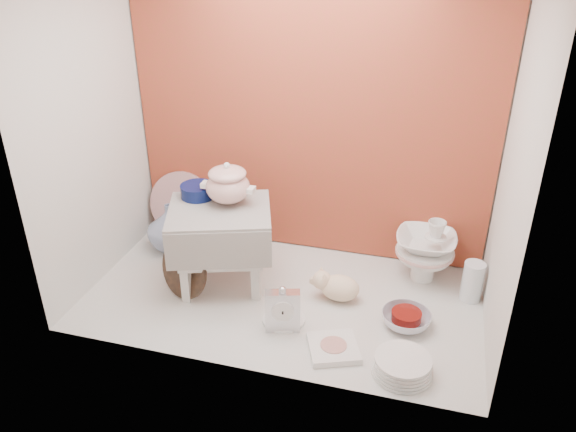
# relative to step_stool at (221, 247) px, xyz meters

# --- Properties ---
(ground) EXTENTS (1.80, 1.80, 0.00)m
(ground) POSITION_rel_step_stool_xyz_m (0.31, -0.03, -0.20)
(ground) COLOR silver
(ground) RESTS_ON ground
(niche_shell) EXTENTS (1.86, 1.03, 1.53)m
(niche_shell) POSITION_rel_step_stool_xyz_m (0.31, 0.15, 0.73)
(niche_shell) COLOR #A73529
(niche_shell) RESTS_ON ground
(step_stool) EXTENTS (0.56, 0.52, 0.40)m
(step_stool) POSITION_rel_step_stool_xyz_m (0.00, 0.00, 0.00)
(step_stool) COLOR silver
(step_stool) RESTS_ON ground
(soup_tureen) EXTENTS (0.32, 0.32, 0.20)m
(soup_tureen) POSITION_rel_step_stool_xyz_m (0.02, 0.07, 0.30)
(soup_tureen) COLOR white
(soup_tureen) RESTS_ON step_stool
(cobalt_bowl) EXTENTS (0.19, 0.19, 0.06)m
(cobalt_bowl) POSITION_rel_step_stool_xyz_m (-0.14, 0.10, 0.23)
(cobalt_bowl) COLOR #091346
(cobalt_bowl) RESTS_ON step_stool
(floral_platter) EXTENTS (0.37, 0.11, 0.37)m
(floral_platter) POSITION_rel_step_stool_xyz_m (-0.38, 0.39, -0.02)
(floral_platter) COLOR beige
(floral_platter) RESTS_ON ground
(blue_white_vase) EXTENTS (0.30, 0.30, 0.26)m
(blue_white_vase) POSITION_rel_step_stool_xyz_m (-0.38, 0.24, -0.07)
(blue_white_vase) COLOR silver
(blue_white_vase) RESTS_ON ground
(lacquer_tray) EXTENTS (0.29, 0.19, 0.27)m
(lacquer_tray) POSITION_rel_step_stool_xyz_m (-0.14, -0.13, -0.06)
(lacquer_tray) COLOR black
(lacquer_tray) RESTS_ON ground
(mantel_clock) EXTENTS (0.16, 0.09, 0.21)m
(mantel_clock) POSITION_rel_step_stool_xyz_m (0.37, -0.26, -0.09)
(mantel_clock) COLOR silver
(mantel_clock) RESTS_ON ground
(plush_pig) EXTENTS (0.27, 0.22, 0.14)m
(plush_pig) POSITION_rel_step_stool_xyz_m (0.57, 0.02, -0.13)
(plush_pig) COLOR beige
(plush_pig) RESTS_ON ground
(teacup_saucer) EXTENTS (0.24, 0.24, 0.01)m
(teacup_saucer) POSITION_rel_step_stool_xyz_m (0.36, -0.20, -0.19)
(teacup_saucer) COLOR white
(teacup_saucer) RESTS_ON ground
(gold_rim_teacup) EXTENTS (0.16, 0.16, 0.10)m
(gold_rim_teacup) POSITION_rel_step_stool_xyz_m (0.36, -0.20, -0.14)
(gold_rim_teacup) COLOR white
(gold_rim_teacup) RESTS_ON teacup_saucer
(lattice_dish) EXTENTS (0.26, 0.26, 0.03)m
(lattice_dish) POSITION_rel_step_stool_xyz_m (0.61, -0.33, -0.19)
(lattice_dish) COLOR white
(lattice_dish) RESTS_ON ground
(dinner_plate_stack) EXTENTS (0.29, 0.29, 0.07)m
(dinner_plate_stack) POSITION_rel_step_stool_xyz_m (0.89, -0.39, -0.16)
(dinner_plate_stack) COLOR white
(dinner_plate_stack) RESTS_ON ground
(crystal_bowl) EXTENTS (0.24, 0.24, 0.07)m
(crystal_bowl) POSITION_rel_step_stool_xyz_m (0.88, -0.09, -0.17)
(crystal_bowl) COLOR silver
(crystal_bowl) RESTS_ON ground
(clear_glass_vase) EXTENTS (0.13, 0.13, 0.19)m
(clear_glass_vase) POSITION_rel_step_stool_xyz_m (1.15, 0.19, -0.11)
(clear_glass_vase) COLOR silver
(clear_glass_vase) RESTS_ON ground
(porcelain_tower) EXTENTS (0.34, 0.34, 0.32)m
(porcelain_tower) POSITION_rel_step_stool_xyz_m (0.92, 0.31, -0.04)
(porcelain_tower) COLOR white
(porcelain_tower) RESTS_ON ground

